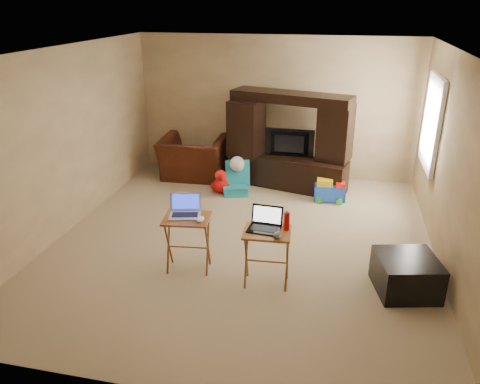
% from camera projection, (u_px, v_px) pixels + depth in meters
% --- Properties ---
extents(floor, '(5.50, 5.50, 0.00)m').
position_uv_depth(floor, '(243.00, 240.00, 6.40)').
color(floor, tan).
rests_on(floor, ground).
extents(ceiling, '(5.50, 5.50, 0.00)m').
position_uv_depth(ceiling, '(244.00, 51.00, 5.44)').
color(ceiling, silver).
rests_on(ceiling, ground).
extents(wall_back, '(5.00, 0.00, 5.00)m').
position_uv_depth(wall_back, '(275.00, 108.00, 8.40)').
color(wall_back, tan).
rests_on(wall_back, ground).
extents(wall_front, '(5.00, 0.00, 5.00)m').
position_uv_depth(wall_front, '(165.00, 265.00, 3.44)').
color(wall_front, tan).
rests_on(wall_front, ground).
extents(wall_left, '(0.00, 5.50, 5.50)m').
position_uv_depth(wall_left, '(66.00, 141.00, 6.42)').
color(wall_left, tan).
rests_on(wall_left, ground).
extents(wall_right, '(0.00, 5.50, 5.50)m').
position_uv_depth(wall_right, '(454.00, 168.00, 5.42)').
color(wall_right, tan).
rests_on(wall_right, ground).
extents(window_pane, '(0.00, 1.20, 1.20)m').
position_uv_depth(window_pane, '(433.00, 123.00, 6.76)').
color(window_pane, white).
rests_on(window_pane, ground).
extents(window_frame, '(0.06, 1.14, 1.34)m').
position_uv_depth(window_frame, '(432.00, 123.00, 6.77)').
color(window_frame, white).
rests_on(window_frame, ground).
extents(entertainment_center, '(2.08, 0.98, 1.65)m').
position_uv_depth(entertainment_center, '(289.00, 141.00, 7.92)').
color(entertainment_center, black).
rests_on(entertainment_center, floor).
extents(television, '(0.84, 0.12, 0.48)m').
position_uv_depth(television, '(289.00, 144.00, 7.89)').
color(television, black).
rests_on(television, entertainment_center).
extents(recliner, '(1.19, 1.05, 0.74)m').
position_uv_depth(recliner, '(193.00, 158.00, 8.54)').
color(recliner, '#44170E').
rests_on(recliner, floor).
extents(child_rocker, '(0.53, 0.57, 0.55)m').
position_uv_depth(child_rocker, '(235.00, 178.00, 7.83)').
color(child_rocker, teal).
rests_on(child_rocker, floor).
extents(plush_toy, '(0.37, 0.31, 0.41)m').
position_uv_depth(plush_toy, '(221.00, 181.00, 7.89)').
color(plush_toy, red).
rests_on(plush_toy, floor).
extents(push_toy, '(0.53, 0.39, 0.38)m').
position_uv_depth(push_toy, '(330.00, 190.00, 7.59)').
color(push_toy, blue).
rests_on(push_toy, floor).
extents(ottoman, '(0.78, 0.78, 0.41)m').
position_uv_depth(ottoman, '(406.00, 275.00, 5.23)').
color(ottoman, black).
rests_on(ottoman, floor).
extents(tray_table_left, '(0.58, 0.49, 0.70)m').
position_uv_depth(tray_table_left, '(188.00, 244.00, 5.59)').
color(tray_table_left, '#985C24').
rests_on(tray_table_left, floor).
extents(tray_table_right, '(0.55, 0.45, 0.68)m').
position_uv_depth(tray_table_right, '(267.00, 258.00, 5.30)').
color(tray_table_right, '#A66528').
rests_on(tray_table_right, floor).
extents(laptop_left, '(0.42, 0.38, 0.24)m').
position_uv_depth(laptop_left, '(185.00, 207.00, 5.45)').
color(laptop_left, '#ABABB0').
rests_on(laptop_left, tray_table_left).
extents(laptop_right, '(0.38, 0.32, 0.24)m').
position_uv_depth(laptop_right, '(264.00, 220.00, 5.15)').
color(laptop_right, black).
rests_on(laptop_right, tray_table_right).
extents(mouse_left, '(0.10, 0.15, 0.06)m').
position_uv_depth(mouse_left, '(200.00, 219.00, 5.35)').
color(mouse_left, silver).
rests_on(mouse_left, tray_table_left).
extents(mouse_right, '(0.11, 0.15, 0.06)m').
position_uv_depth(mouse_right, '(277.00, 235.00, 5.03)').
color(mouse_right, '#393A3E').
rests_on(mouse_right, tray_table_right).
extents(water_bottle, '(0.07, 0.07, 0.21)m').
position_uv_depth(water_bottle, '(287.00, 221.00, 5.16)').
color(water_bottle, red).
rests_on(water_bottle, tray_table_right).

